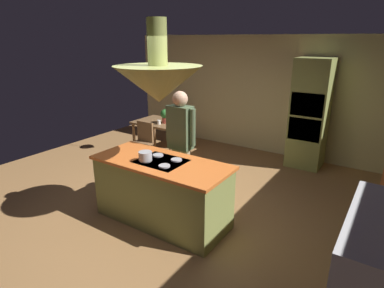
% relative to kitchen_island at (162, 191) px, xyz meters
% --- Properties ---
extents(ground, '(8.16, 8.16, 0.00)m').
position_rel_kitchen_island_xyz_m(ground, '(0.00, 0.20, -0.46)').
color(ground, '#9E7042').
extents(wall_back, '(6.80, 0.10, 2.55)m').
position_rel_kitchen_island_xyz_m(wall_back, '(0.00, 3.65, 0.82)').
color(wall_back, beige).
rests_on(wall_back, ground).
extents(kitchen_island, '(1.92, 0.83, 0.93)m').
position_rel_kitchen_island_xyz_m(kitchen_island, '(0.00, 0.00, 0.00)').
color(kitchen_island, '#8C934C').
rests_on(kitchen_island, ground).
extents(oven_tower, '(0.66, 0.62, 2.13)m').
position_rel_kitchen_island_xyz_m(oven_tower, '(1.10, 3.24, 0.61)').
color(oven_tower, '#8C934C').
rests_on(oven_tower, ground).
extents(dining_table, '(1.12, 0.81, 0.76)m').
position_rel_kitchen_island_xyz_m(dining_table, '(-1.70, 2.10, 0.20)').
color(dining_table, brown).
rests_on(dining_table, ground).
extents(person_at_island, '(0.53, 0.23, 1.74)m').
position_rel_kitchen_island_xyz_m(person_at_island, '(-0.17, 0.69, 0.55)').
color(person_at_island, tan).
rests_on(person_at_island, ground).
extents(range_hood, '(1.10, 1.10, 1.00)m').
position_rel_kitchen_island_xyz_m(range_hood, '(0.00, 0.00, 1.50)').
color(range_hood, '#8C934C').
extents(pendant_light_over_table, '(0.32, 0.32, 0.82)m').
position_rel_kitchen_island_xyz_m(pendant_light_over_table, '(-1.70, 2.10, 1.40)').
color(pendant_light_over_table, beige).
extents(chair_facing_island, '(0.40, 0.40, 0.87)m').
position_rel_kitchen_island_xyz_m(chair_facing_island, '(-1.70, 1.47, 0.05)').
color(chair_facing_island, brown).
rests_on(chair_facing_island, ground).
extents(chair_by_back_wall, '(0.40, 0.40, 0.87)m').
position_rel_kitchen_island_xyz_m(chair_by_back_wall, '(-1.70, 2.73, 0.05)').
color(chair_by_back_wall, brown).
rests_on(chair_by_back_wall, ground).
extents(potted_plant_on_table, '(0.20, 0.20, 0.30)m').
position_rel_kitchen_island_xyz_m(potted_plant_on_table, '(-1.55, 2.06, 0.47)').
color(potted_plant_on_table, '#99382D').
rests_on(potted_plant_on_table, dining_table).
extents(cup_on_table, '(0.07, 0.07, 0.09)m').
position_rel_kitchen_island_xyz_m(cup_on_table, '(-1.60, 1.90, 0.35)').
color(cup_on_table, white).
rests_on(cup_on_table, dining_table).
extents(cooking_pot_on_cooktop, '(0.18, 0.18, 0.12)m').
position_rel_kitchen_island_xyz_m(cooking_pot_on_cooktop, '(-0.16, -0.13, 0.53)').
color(cooking_pot_on_cooktop, '#B2B2B7').
rests_on(cooking_pot_on_cooktop, kitchen_island).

